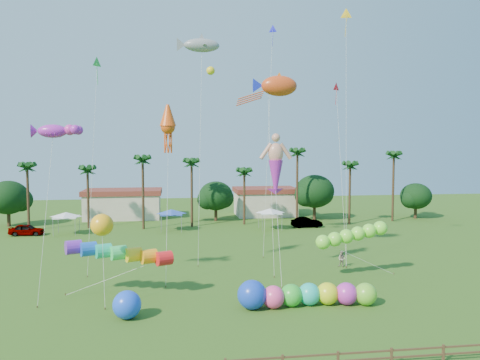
{
  "coord_description": "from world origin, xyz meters",
  "views": [
    {
      "loc": [
        -5.47,
        -29.04,
        11.76
      ],
      "look_at": [
        0.0,
        10.0,
        9.0
      ],
      "focal_mm": 35.0,
      "sensor_mm": 36.0,
      "label": 1
    }
  ],
  "objects": [
    {
      "name": "spectator_b",
      "position": [
        10.74,
        14.41,
        0.79
      ],
      "size": [
        0.97,
        0.95,
        1.58
      ],
      "primitive_type": "imported",
      "rotation": [
        0.0,
        0.0,
        -0.7
      ],
      "color": "gray",
      "rests_on": "ground"
    },
    {
      "name": "fish_kite",
      "position": [
        4.81,
        16.5,
        17.79
      ],
      "size": [
        5.44,
        5.92,
        18.92
      ],
      "color": "#CD4216",
      "rests_on": "ground"
    },
    {
      "name": "blue_ball",
      "position": [
        -8.81,
        3.09,
        0.98
      ],
      "size": [
        1.95,
        1.95,
        1.95
      ],
      "primitive_type": "sphere",
      "color": "blue",
      "rests_on": "ground"
    },
    {
      "name": "shark_kite",
      "position": [
        -2.42,
        22.82,
        22.85
      ],
      "size": [
        5.31,
        7.49,
        23.79
      ],
      "color": "gray",
      "rests_on": "ground"
    },
    {
      "name": "lobster_kite",
      "position": [
        -15.06,
        9.95,
        13.04
      ],
      "size": [
        4.24,
        5.19,
        13.81
      ],
      "color": "#B125BA",
      "rests_on": "ground"
    },
    {
      "name": "rainbow_tube",
      "position": [
        -8.45,
        7.48,
        3.08
      ],
      "size": [
        9.96,
        3.07,
        3.66
      ],
      "color": "red",
      "rests_on": "ground"
    },
    {
      "name": "buildings_row",
      "position": [
        -3.09,
        50.0,
        2.0
      ],
      "size": [
        35.0,
        7.0,
        4.0
      ],
      "color": "beige",
      "rests_on": "ground"
    },
    {
      "name": "orange_ball_kite",
      "position": [
        -10.83,
        6.19,
        6.04
      ],
      "size": [
        2.2,
        2.2,
        6.88
      ],
      "color": "#FFAB14",
      "rests_on": "ground"
    },
    {
      "name": "squid_kite",
      "position": [
        -6.04,
        13.81,
        13.59
      ],
      "size": [
        1.91,
        4.82,
        15.69
      ],
      "color": "#DE4C12",
      "rests_on": "ground"
    },
    {
      "name": "car_a",
      "position": [
        -25.17,
        36.18,
        0.76
      ],
      "size": [
        4.54,
        2.0,
        1.52
      ],
      "primitive_type": "imported",
      "rotation": [
        0.0,
        0.0,
        1.52
      ],
      "color": "#4C4C54",
      "rests_on": "ground"
    },
    {
      "name": "delta_kite_blue",
      "position": [
        5.45,
        22.86,
        24.09
      ],
      "size": [
        2.28,
        4.17,
        25.38
      ],
      "color": "#171AD5",
      "rests_on": "ground"
    },
    {
      "name": "delta_kite_yellow",
      "position": [
        11.92,
        17.39,
        24.79
      ],
      "size": [
        1.61,
        3.79,
        25.88
      ],
      "color": "yellow",
      "rests_on": "ground"
    },
    {
      "name": "caterpillar_inflatable",
      "position": [
        3.76,
        3.82,
        0.9
      ],
      "size": [
        10.46,
        2.26,
        2.14
      ],
      "rotation": [
        0.0,
        0.0,
        -0.02
      ],
      "color": "#FF4390",
      "rests_on": "ground"
    },
    {
      "name": "car_b",
      "position": [
        13.72,
        37.12,
        0.74
      ],
      "size": [
        4.53,
        1.71,
        1.48
      ],
      "primitive_type": "imported",
      "rotation": [
        0.0,
        0.0,
        1.6
      ],
      "color": "#4C4C54",
      "rests_on": "ground"
    },
    {
      "name": "tree_line",
      "position": [
        3.57,
        44.0,
        4.28
      ],
      "size": [
        69.46,
        8.91,
        11.0
      ],
      "color": "#3A2819",
      "rests_on": "ground"
    },
    {
      "name": "ground",
      "position": [
        0.0,
        0.0,
        0.0
      ],
      "size": [
        160.0,
        160.0,
        0.0
      ],
      "primitive_type": "plane",
      "color": "#285116",
      "rests_on": "ground"
    },
    {
      "name": "tent_row",
      "position": [
        -6.0,
        36.33,
        2.75
      ],
      "size": [
        31.0,
        4.0,
        0.6
      ],
      "color": "white",
      "rests_on": "ground"
    },
    {
      "name": "merman_kite",
      "position": [
        3.73,
        12.97,
        9.86
      ],
      "size": [
        2.38,
        5.61,
        12.54
      ],
      "color": "tan",
      "rests_on": "ground"
    },
    {
      "name": "green_worm",
      "position": [
        7.51,
        10.5,
        3.36
      ],
      "size": [
        10.64,
        3.33,
        4.13
      ],
      "color": "#77F035",
      "rests_on": "ground"
    },
    {
      "name": "delta_kite_green",
      "position": [
        -12.68,
        17.28,
        19.41
      ],
      "size": [
        1.26,
        3.83,
        20.36
      ],
      "color": "green",
      "rests_on": "ground"
    },
    {
      "name": "delta_kite_red",
      "position": [
        11.33,
        18.3,
        17.58
      ],
      "size": [
        1.04,
        4.4,
        18.54
      ],
      "color": "red",
      "rests_on": "ground"
    }
  ]
}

